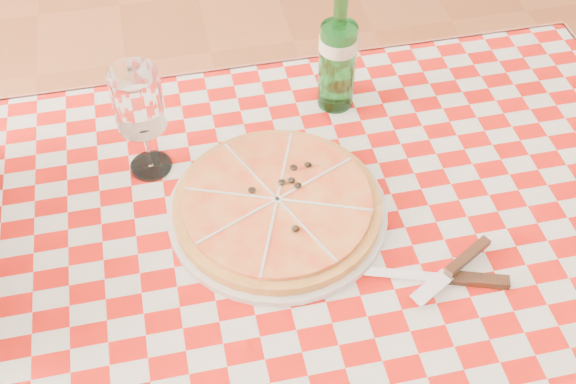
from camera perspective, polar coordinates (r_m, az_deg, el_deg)
name	(u,v)px	position (r m, az deg, el deg)	size (l,w,h in m)	color
dining_table	(308,280)	(1.20, 1.55, -7.00)	(1.20, 0.80, 0.75)	brown
tablecloth	(309,246)	(1.12, 1.65, -4.25)	(1.30, 0.90, 0.01)	#B0110A
pizza_plate	(277,205)	(1.14, -0.85, -1.02)	(0.35, 0.35, 0.05)	#D59147
water_bottle	(338,49)	(1.27, 3.99, 11.21)	(0.07, 0.07, 0.24)	#1A6A27
wine_glass	(142,123)	(1.18, -11.44, 5.36)	(0.08, 0.08, 0.20)	white
cutlery	(447,275)	(1.09, 12.49, -6.40)	(0.23, 0.19, 0.02)	silver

